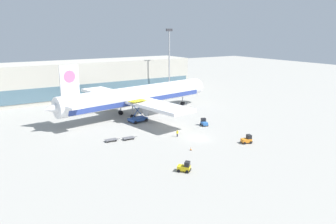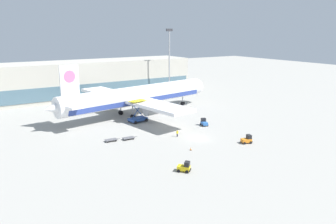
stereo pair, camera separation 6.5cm
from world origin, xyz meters
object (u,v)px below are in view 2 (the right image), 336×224
object	(u,v)px
light_mast	(169,58)
airplane_main	(135,97)
scissor_lift_loader	(138,114)
baggage_tug_foreground	(247,140)
traffic_cone_near	(191,149)
baggage_tug_far	(204,122)
baggage_dolly_second	(129,138)
baggage_tug_mid	(185,167)
ground_crew_near	(177,133)
baggage_dolly_lead	(111,140)

from	to	relation	value
light_mast	airplane_main	size ratio (longest dim) A/B	0.46
airplane_main	scissor_lift_loader	distance (m)	8.85
light_mast	baggage_tug_foreground	world-z (taller)	light_mast
traffic_cone_near	baggage_tug_foreground	bearing A→B (deg)	-12.77
baggage_tug_foreground	baggage_tug_far	bearing A→B (deg)	104.27
baggage_dolly_second	baggage_tug_mid	bearing A→B (deg)	-85.37
baggage_tug_far	baggage_dolly_second	xyz separation A→B (m)	(-22.92, 0.18, -0.49)
scissor_lift_loader	baggage_tug_mid	size ratio (longest dim) A/B	2.27
light_mast	traffic_cone_near	size ratio (longest dim) A/B	35.20
airplane_main	baggage_tug_foreground	distance (m)	39.39
baggage_tug_far	baggage_dolly_second	bearing A→B (deg)	105.74
baggage_tug_mid	ground_crew_near	distance (m)	20.77
airplane_main	baggage_tug_mid	xyz separation A→B (m)	(-11.35, -43.12, -4.96)
baggage_tug_mid	baggage_dolly_second	size ratio (longest dim) A/B	0.74
baggage_tug_mid	baggage_tug_foreground	bearing A→B (deg)	62.14
airplane_main	baggage_tug_foreground	world-z (taller)	airplane_main
baggage_dolly_lead	light_mast	bearing A→B (deg)	47.08
baggage_tug_far	ground_crew_near	size ratio (longest dim) A/B	1.59
light_mast	airplane_main	distance (m)	36.26
baggage_tug_foreground	scissor_lift_loader	bearing A→B (deg)	129.93
light_mast	baggage_tug_foreground	size ratio (longest dim) A/B	9.66
airplane_main	scissor_lift_loader	world-z (taller)	airplane_main
scissor_lift_loader	baggage_dolly_lead	distance (m)	18.09
baggage_tug_far	baggage_tug_foreground	bearing A→B (deg)	-165.89
ground_crew_near	traffic_cone_near	xyz separation A→B (m)	(-2.75, -9.48, -0.64)
airplane_main	baggage_dolly_lead	bearing A→B (deg)	-139.34
light_mast	baggage_tug_far	distance (m)	48.40
light_mast	airplane_main	bearing A→B (deg)	-139.79
baggage_tug_far	baggage_tug_mid	bearing A→B (deg)	151.49
light_mast	scissor_lift_loader	xyz separation A→B (m)	(-29.81, -30.17, -12.77)
ground_crew_near	baggage_tug_far	bearing A→B (deg)	-156.94
scissor_lift_loader	baggage_tug_mid	world-z (taller)	scissor_lift_loader
baggage_tug_foreground	ground_crew_near	xyz separation A→B (m)	(-11.15, 12.63, 0.13)
baggage_tug_mid	baggage_dolly_second	xyz separation A→B (m)	(-0.81, 22.52, -0.49)
baggage_dolly_lead	ground_crew_near	size ratio (longest dim) A/B	2.18
baggage_tug_mid	baggage_dolly_lead	world-z (taller)	baggage_tug_mid
scissor_lift_loader	traffic_cone_near	world-z (taller)	scissor_lift_loader
airplane_main	baggage_tug_far	bearing A→B (deg)	-72.38
light_mast	traffic_cone_near	bearing A→B (deg)	-118.08
baggage_tug_foreground	ground_crew_near	bearing A→B (deg)	147.79
baggage_tug_mid	ground_crew_near	bearing A→B (deg)	108.22
baggage_tug_mid	airplane_main	bearing A→B (deg)	123.34
light_mast	baggage_dolly_lead	world-z (taller)	light_mast
light_mast	baggage_dolly_lead	distance (m)	62.15
baggage_tug_far	traffic_cone_near	size ratio (longest dim) A/B	3.64
baggage_tug_mid	baggage_dolly_lead	size ratio (longest dim) A/B	0.74
light_mast	traffic_cone_near	distance (m)	66.51
baggage_tug_foreground	traffic_cone_near	xyz separation A→B (m)	(-13.90, 3.15, -0.51)
scissor_lift_loader	baggage_tug_far	world-z (taller)	scissor_lift_loader
light_mast	baggage_dolly_lead	size ratio (longest dim) A/B	7.08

